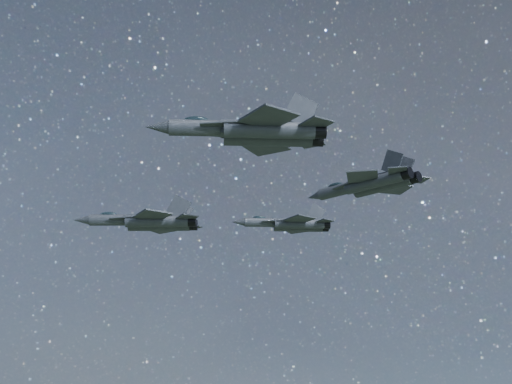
% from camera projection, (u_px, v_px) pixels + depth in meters
% --- Properties ---
extents(jet_lead, '(17.31, 11.64, 4.37)m').
position_uv_depth(jet_lead, '(148.00, 221.00, 94.50)').
color(jet_lead, '#2D3238').
extents(jet_left, '(14.97, 9.94, 3.81)m').
position_uv_depth(jet_left, '(291.00, 224.00, 104.31)').
color(jet_left, '#2D3238').
extents(jet_right, '(19.65, 13.05, 5.00)m').
position_uv_depth(jet_right, '(254.00, 131.00, 74.74)').
color(jet_right, '#2D3238').
extents(jet_slot, '(15.50, 10.16, 3.99)m').
position_uv_depth(jet_slot, '(370.00, 184.00, 82.35)').
color(jet_slot, '#2D3238').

